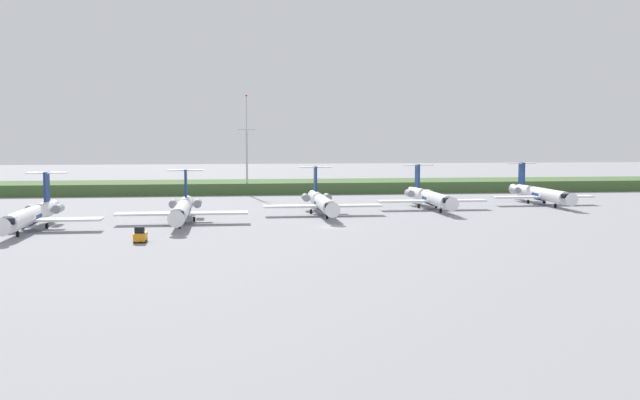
{
  "coord_description": "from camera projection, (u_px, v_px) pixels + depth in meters",
  "views": [
    {
      "loc": [
        -17.01,
        -120.59,
        15.29
      ],
      "look_at": [
        0.0,
        17.69,
        3.0
      ],
      "focal_mm": 40.89,
      "sensor_mm": 36.0,
      "label": 1
    }
  ],
  "objects": [
    {
      "name": "grass_berm",
      "position": [
        293.0,
        186.0,
        199.22
      ],
      "size": [
        320.0,
        20.0,
        2.99
      ],
      "primitive_type": "cube",
      "color": "#426033",
      "rests_on": "ground"
    },
    {
      "name": "regional_jet_nearest",
      "position": [
        31.0,
        215.0,
        118.06
      ],
      "size": [
        22.81,
        31.0,
        9.0
      ],
      "color": "white",
      "rests_on": "ground"
    },
    {
      "name": "baggage_tug",
      "position": [
        140.0,
        235.0,
        104.82
      ],
      "size": [
        1.72,
        3.2,
        2.3
      ],
      "color": "orange",
      "rests_on": "ground"
    },
    {
      "name": "regional_jet_fourth",
      "position": [
        430.0,
        197.0,
        152.54
      ],
      "size": [
        22.81,
        31.0,
        9.0
      ],
      "color": "white",
      "rests_on": "ground"
    },
    {
      "name": "regional_jet_second",
      "position": [
        183.0,
        209.0,
        127.95
      ],
      "size": [
        22.81,
        31.0,
        9.0
      ],
      "color": "white",
      "rests_on": "ground"
    },
    {
      "name": "regional_jet_third",
      "position": [
        322.0,
        202.0,
        141.55
      ],
      "size": [
        22.81,
        31.0,
        9.0
      ],
      "color": "white",
      "rests_on": "ground"
    },
    {
      "name": "regional_jet_fifth",
      "position": [
        540.0,
        193.0,
        162.65
      ],
      "size": [
        22.81,
        31.0,
        9.0
      ],
      "color": "white",
      "rests_on": "ground"
    },
    {
      "name": "antenna_mast",
      "position": [
        247.0,
        154.0,
        187.95
      ],
      "size": [
        4.4,
        0.5,
        25.86
      ],
      "color": "#B2B2B7",
      "rests_on": "ground"
    },
    {
      "name": "ground_plane",
      "position": [
        313.0,
        209.0,
        152.3
      ],
      "size": [
        500.0,
        500.0,
        0.0
      ],
      "primitive_type": "plane",
      "color": "gray"
    }
  ]
}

